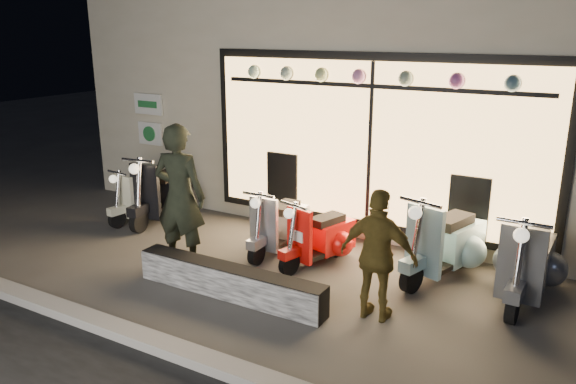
% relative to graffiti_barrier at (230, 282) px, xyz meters
% --- Properties ---
extents(ground, '(40.00, 40.00, 0.00)m').
position_rel_graffiti_barrier_xyz_m(ground, '(-0.04, 0.65, -0.20)').
color(ground, '#383533').
rests_on(ground, ground).
extents(kerb, '(40.00, 0.25, 0.12)m').
position_rel_graffiti_barrier_xyz_m(kerb, '(-0.04, -1.35, -0.14)').
color(kerb, slate).
rests_on(kerb, ground).
extents(shop_building, '(10.20, 6.23, 4.20)m').
position_rel_graffiti_barrier_xyz_m(shop_building, '(-0.03, 5.63, 1.90)').
color(shop_building, beige).
rests_on(shop_building, ground).
extents(graffiti_barrier, '(2.60, 0.28, 0.40)m').
position_rel_graffiti_barrier_xyz_m(graffiti_barrier, '(0.00, 0.00, 0.00)').
color(graffiti_barrier, black).
rests_on(graffiti_barrier, ground).
extents(scooter_silver, '(0.44, 1.36, 0.98)m').
position_rel_graffiti_barrier_xyz_m(scooter_silver, '(-0.24, 1.70, 0.19)').
color(scooter_silver, black).
rests_on(scooter_silver, ground).
extents(scooter_red, '(0.67, 1.32, 0.94)m').
position_rel_graffiti_barrier_xyz_m(scooter_red, '(0.52, 1.58, 0.18)').
color(scooter_red, black).
rests_on(scooter_red, ground).
extents(scooter_black, '(0.66, 1.62, 1.15)m').
position_rel_graffiti_barrier_xyz_m(scooter_black, '(-2.72, 1.96, 0.26)').
color(scooter_black, black).
rests_on(scooter_black, ground).
extents(scooter_cream, '(0.53, 1.28, 0.91)m').
position_rel_graffiti_barrier_xyz_m(scooter_cream, '(-2.97, 1.76, 0.17)').
color(scooter_cream, black).
rests_on(scooter_cream, ground).
extents(scooter_blue, '(0.82, 1.60, 1.14)m').
position_rel_graffiti_barrier_xyz_m(scooter_blue, '(2.15, 2.02, 0.26)').
color(scooter_blue, black).
rests_on(scooter_blue, ground).
extents(scooter_grey, '(0.53, 1.59, 1.14)m').
position_rel_graffiti_barrier_xyz_m(scooter_grey, '(3.17, 1.87, 0.26)').
color(scooter_grey, black).
rests_on(scooter_grey, ground).
extents(man, '(0.81, 0.61, 2.01)m').
position_rel_graffiti_barrier_xyz_m(man, '(-1.13, 0.46, 0.81)').
color(man, black).
rests_on(man, ground).
extents(woman, '(0.90, 0.37, 1.53)m').
position_rel_graffiti_barrier_xyz_m(woman, '(1.76, 0.39, 0.57)').
color(woman, brown).
rests_on(woman, ground).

